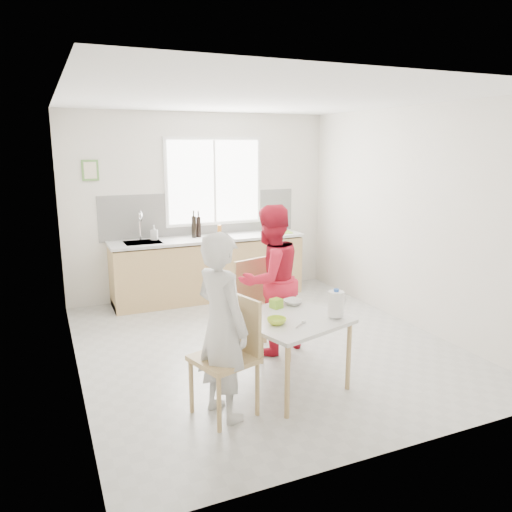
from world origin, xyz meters
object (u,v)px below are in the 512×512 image
Objects in this scene: chair_far at (259,302)px; person_red at (270,280)px; bowl_green at (277,321)px; wine_bottle_b at (199,227)px; person_white at (222,326)px; wine_bottle_a at (194,227)px; dining_table at (289,325)px; bowl_white at (293,302)px; chair_left at (231,350)px; milk_jug at (336,303)px.

person_red is (0.11, -0.05, 0.25)m from chair_far.
wine_bottle_b is at bearing 85.19° from bowl_green.
person_white is 5.24× the size of wine_bottle_b.
chair_far is 1.40m from person_white.
person_red is (0.93, 1.07, 0.03)m from person_white.
wine_bottle_a is at bearing -29.68° from person_white.
bowl_white is at bearing 56.65° from dining_table.
bowl_green is (0.47, 0.09, 0.16)m from chair_left.
chair_left is (-0.65, -0.20, -0.06)m from dining_table.
person_white is (-0.08, -0.03, 0.23)m from chair_left.
dining_table is 1.09× the size of chair_far.
chair_far is at bearing -87.71° from wine_bottle_a.
person_red reaches higher than chair_left.
bowl_green is 0.58m from milk_jug.
wine_bottle_a is (-0.38, 3.20, 0.26)m from milk_jug.
person_white is at bearing -149.92° from bowl_white.
chair_left is at bearing -90.00° from person_white.
bowl_white is 2.76m from wine_bottle_b.
chair_left is at bearing -101.49° from wine_bottle_a.
milk_jug reaches higher than dining_table.
wine_bottle_a is (-0.19, 2.18, 0.27)m from person_red.
chair_left reaches higher than bowl_white.
person_red is at bearing 91.40° from bowl_white.
person_red is 6.36× the size of milk_jug.
bowl_white is at bearing 74.56° from person_red.
dining_table is at bearing 90.00° from chair_left.
milk_jug is (1.12, 0.05, 0.04)m from person_white.
dining_table is at bearing -90.00° from person_white.
milk_jug is at bearing -104.51° from person_white.
wine_bottle_b is at bearing 92.63° from bowl_white.
dining_table is 0.90m from chair_far.
bowl_white is at bearing 92.56° from milk_jug.
wine_bottle_b is at bearing 88.33° from dining_table.
bowl_green is at bearing -95.08° from person_white.
milk_jug is at bearing -83.21° from wine_bottle_a.
chair_far is 0.28m from person_red.
person_white reaches higher than milk_jug.
milk_jug reaches higher than bowl_white.
chair_left is 3.93× the size of milk_jug.
milk_jug is (0.19, -1.02, 0.01)m from person_red.
bowl_white is at bearing -94.95° from chair_far.
chair_left is at bearing -141.08° from chair_far.
bowl_green reaches higher than bowl_white.
chair_far is 0.65× the size of person_white.
dining_table is 0.48m from milk_jug.
chair_far is 3.99× the size of milk_jug.
chair_far is 5.29× the size of bowl_white.
chair_far is at bearing 101.89° from bowl_white.
chair_left is 0.98× the size of chair_far.
wine_bottle_a reaches higher than dining_table.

